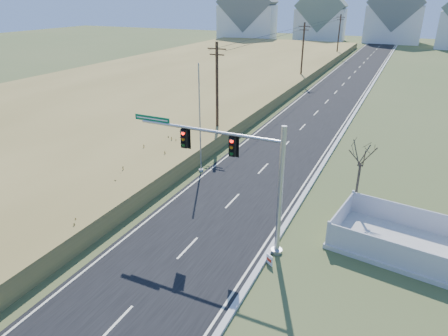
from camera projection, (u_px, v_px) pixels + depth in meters
ground at (205, 231)px, 23.47m from camera, size 260.00×260.00×0.00m
road at (347, 80)px, 64.95m from camera, size 8.00×180.00×0.06m
curb at (374, 82)px, 63.31m from camera, size 0.30×180.00×0.18m
reed_marsh at (189, 75)px, 65.77m from camera, size 38.00×110.00×1.30m
utility_pole_near at (217, 91)px, 36.59m from camera, size 1.80×0.26×9.00m
utility_pole_mid at (303, 52)px, 61.48m from camera, size 1.80×0.26×9.00m
utility_pole_far at (339, 35)px, 86.38m from camera, size 1.80×0.26×9.00m
condo_nw at (248, 13)px, 118.22m from camera, size 17.69×13.38×19.05m
condo_nnw at (321, 16)px, 117.36m from camera, size 14.93×11.17×17.03m
condo_n at (395, 15)px, 112.61m from camera, size 15.27×10.20×18.54m
traffic_signal_mast at (246, 172)px, 20.50m from camera, size 8.95×0.61×7.12m
fence_enclosure at (398, 243)px, 21.82m from camera, size 7.44×5.59×1.57m
open_sign at (269, 260)px, 20.41m from camera, size 0.41×0.29×0.57m
flagpole at (200, 131)px, 30.10m from camera, size 0.38×0.38×8.35m
bare_tree at (362, 153)px, 23.93m from camera, size 1.89×1.89×5.02m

